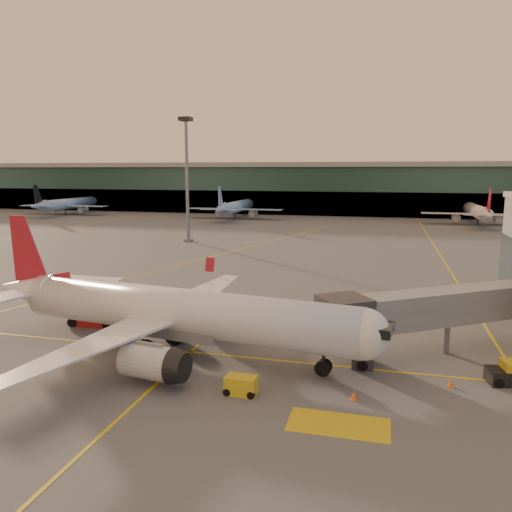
% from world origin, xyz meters
% --- Properties ---
extents(ground, '(600.00, 600.00, 0.00)m').
position_xyz_m(ground, '(0.00, 0.00, 0.00)').
color(ground, '#4C4F54').
rests_on(ground, ground).
extents(taxi_markings, '(100.12, 173.00, 0.01)m').
position_xyz_m(taxi_markings, '(-7.32, 44.49, 0.01)').
color(taxi_markings, gold).
rests_on(taxi_markings, ground).
extents(terminal, '(400.00, 20.00, 17.60)m').
position_xyz_m(terminal, '(0.00, 141.79, 8.76)').
color(terminal, '#19382D').
rests_on(terminal, ground).
extents(mast_west_near, '(2.40, 2.40, 25.60)m').
position_xyz_m(mast_west_near, '(-20.00, 66.00, 14.86)').
color(mast_west_near, slate).
rests_on(mast_west_near, ground).
extents(distant_aircraft_row, '(290.00, 34.00, 13.00)m').
position_xyz_m(distant_aircraft_row, '(-21.00, 118.00, 0.00)').
color(distant_aircraft_row, '#7FA6D6').
rests_on(distant_aircraft_row, ground).
extents(main_airplane, '(35.93, 32.52, 10.85)m').
position_xyz_m(main_airplane, '(3.51, 4.24, 3.53)').
color(main_airplane, silver).
rests_on(main_airplane, ground).
extents(jet_bridge, '(21.09, 15.72, 5.52)m').
position_xyz_m(jet_bridge, '(26.57, 10.91, 3.75)').
color(jet_bridge, slate).
rests_on(jet_bridge, ground).
extents(catering_truck, '(5.98, 2.97, 4.51)m').
position_xyz_m(catering_truck, '(-7.08, 9.76, 2.56)').
color(catering_truck, '#A9181B').
rests_on(catering_truck, ground).
extents(gpu_cart, '(2.19, 1.33, 1.25)m').
position_xyz_m(gpu_cart, '(11.26, -1.51, 0.61)').
color(gpu_cart, gold).
rests_on(gpu_cart, ground).
extents(pushback_tug, '(3.49, 2.30, 1.66)m').
position_xyz_m(pushback_tug, '(29.28, 4.89, 0.67)').
color(pushback_tug, black).
rests_on(pushback_tug, ground).
extents(cone_nose, '(0.40, 0.40, 0.51)m').
position_xyz_m(cone_nose, '(25.07, 3.28, 0.24)').
color(cone_nose, '#FB600D').
rests_on(cone_nose, ground).
extents(cone_wing_left, '(0.48, 0.48, 0.61)m').
position_xyz_m(cone_wing_left, '(1.33, 22.43, 0.29)').
color(cone_wing_left, '#FB600D').
rests_on(cone_wing_left, ground).
extents(cone_fwd, '(0.45, 0.45, 0.58)m').
position_xyz_m(cone_fwd, '(18.68, -0.45, 0.28)').
color(cone_fwd, '#FB600D').
rests_on(cone_fwd, ground).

